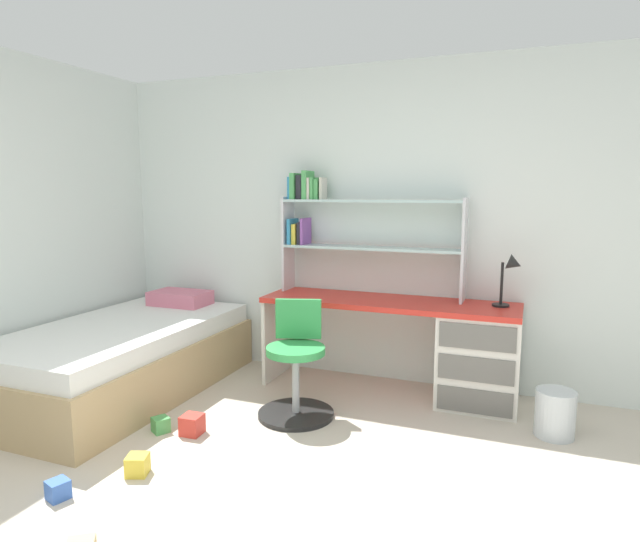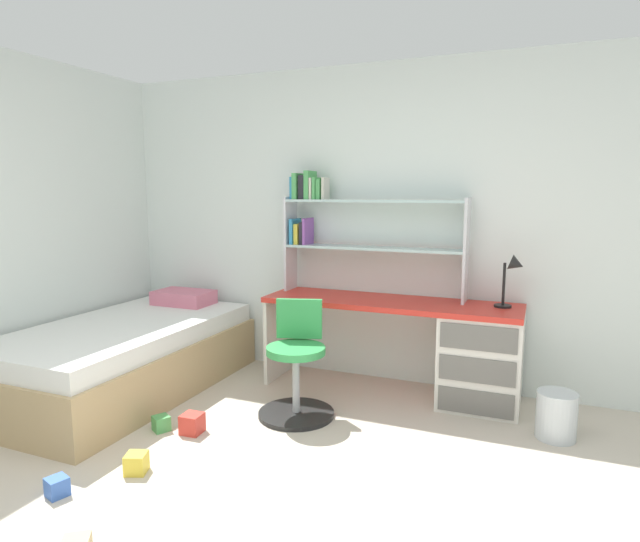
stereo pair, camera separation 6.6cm
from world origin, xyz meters
TOP-DOWN VIEW (x-y plane):
  - room_shell at (-1.27, 1.28)m, footprint 5.92×6.14m
  - desk at (0.51, 2.28)m, footprint 1.91×0.53m
  - bookshelf_hutch at (-0.37, 2.43)m, footprint 1.44×0.22m
  - desk_lamp at (0.87, 2.33)m, footprint 0.20×0.17m
  - swivel_chair at (-0.45, 1.63)m, footprint 0.52×0.52m
  - bed_platform at (-1.87, 1.54)m, footprint 1.14×2.04m
  - waste_bin at (1.19, 1.92)m, footprint 0.24×0.24m
  - toy_block_blue_1 at (-1.15, 0.25)m, footprint 0.12×0.12m
  - toy_block_yellow_2 at (-0.93, 0.59)m, footprint 0.14×0.14m
  - toy_block_green_3 at (-1.15, 1.06)m, footprint 0.13×0.13m
  - toy_block_red_4 at (-0.95, 1.11)m, footprint 0.13×0.13m

SIDE VIEW (x-z plane):
  - toy_block_green_3 at x=-1.15m, z-range 0.00..0.10m
  - toy_block_blue_1 at x=-1.15m, z-range 0.00..0.10m
  - toy_block_yellow_2 at x=-0.93m, z-range 0.00..0.11m
  - toy_block_red_4 at x=-0.95m, z-range 0.00..0.12m
  - waste_bin at x=1.19m, z-range 0.00..0.30m
  - bed_platform at x=-1.87m, z-range -0.06..0.59m
  - swivel_chair at x=-0.45m, z-range -0.08..0.70m
  - desk at x=0.51m, z-range 0.04..0.75m
  - desk_lamp at x=0.87m, z-range 0.78..1.16m
  - room_shell at x=-1.27m, z-range 0.00..2.51m
  - bookshelf_hutch at x=-0.37m, z-range 0.81..1.78m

